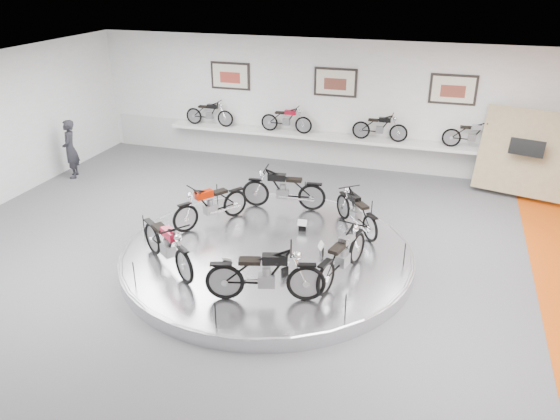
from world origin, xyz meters
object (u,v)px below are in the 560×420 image
(bike_a, at_px, (356,211))
(visitor, at_px, (70,149))
(bike_d, at_px, (167,244))
(display_platform, at_px, (267,255))
(bike_c, at_px, (211,204))
(bike_f, at_px, (342,255))
(bike_e, at_px, (265,274))
(shelf, at_px, (331,138))
(bike_b, at_px, (284,189))

(bike_a, height_order, visitor, visitor)
(bike_d, bearing_deg, display_platform, 74.88)
(bike_a, xyz_separation_m, visitor, (-9.08, 1.62, 0.12))
(bike_c, height_order, bike_d, bike_d)
(bike_c, distance_m, bike_d, 2.17)
(bike_a, distance_m, bike_f, 2.26)
(display_platform, relative_size, bike_c, 3.64)
(visitor, bearing_deg, bike_e, 28.59)
(display_platform, bearing_deg, bike_a, 42.93)
(shelf, height_order, bike_d, bike_d)
(bike_a, xyz_separation_m, bike_c, (-3.38, -0.75, 0.04))
(bike_a, bearing_deg, bike_b, 32.54)
(display_platform, relative_size, shelf, 0.58)
(bike_c, xyz_separation_m, visitor, (-5.70, 2.37, 0.08))
(bike_d, bearing_deg, shelf, 113.92)
(bike_e, bearing_deg, bike_c, 114.57)
(display_platform, distance_m, visitor, 8.09)
(bike_a, bearing_deg, shelf, -20.05)
(bike_c, bearing_deg, shelf, -163.41)
(display_platform, height_order, bike_c, bike_c)
(display_platform, distance_m, bike_e, 2.11)
(bike_b, xyz_separation_m, visitor, (-7.09, 0.96, 0.06))
(bike_e, height_order, visitor, visitor)
(display_platform, relative_size, bike_d, 3.47)
(bike_d, relative_size, visitor, 1.03)
(bike_b, bearing_deg, bike_e, 95.64)
(bike_a, relative_size, bike_b, 0.88)
(shelf, bearing_deg, display_platform, -90.00)
(shelf, distance_m, visitor, 8.07)
(shelf, relative_size, bike_e, 5.79)
(bike_c, bearing_deg, bike_b, 168.79)
(display_platform, relative_size, bike_e, 3.37)
(bike_e, distance_m, bike_f, 1.69)
(bike_e, bearing_deg, visitor, 131.84)
(bike_b, relative_size, bike_e, 0.97)
(shelf, distance_m, bike_a, 5.12)
(bike_c, relative_size, visitor, 0.98)
(visitor, bearing_deg, bike_b, 53.23)
(bike_d, distance_m, bike_e, 2.36)
(bike_a, height_order, bike_c, bike_c)
(bike_f, bearing_deg, display_platform, 83.30)
(shelf, bearing_deg, bike_d, -102.34)
(bike_e, bearing_deg, bike_d, 151.10)
(display_platform, xyz_separation_m, shelf, (0.00, 6.40, 0.85))
(shelf, relative_size, visitor, 6.12)
(bike_c, xyz_separation_m, bike_d, (0.00, -2.17, 0.03))
(bike_c, bearing_deg, bike_e, 73.86)
(visitor, bearing_deg, display_platform, 37.69)
(bike_c, height_order, bike_e, bike_e)
(bike_f, distance_m, visitor, 9.98)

